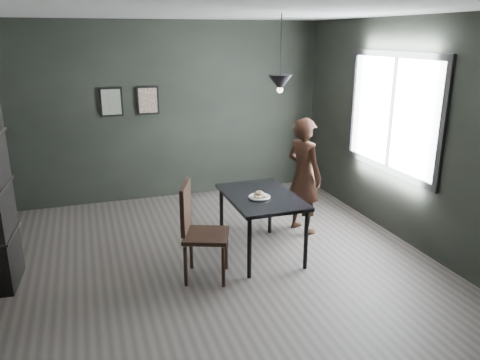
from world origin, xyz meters
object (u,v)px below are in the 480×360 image
object	(u,v)px
woman	(304,176)
pendant_lamp	(280,83)
white_plate	(259,198)
wood_chair	(197,226)
cafe_table	(261,201)

from	to	relation	value
woman	pendant_lamp	distance (m)	1.43
woman	white_plate	bearing A→B (deg)	104.04
wood_chair	white_plate	bearing A→B (deg)	38.82
woman	pendant_lamp	bearing A→B (deg)	105.32
woman	wood_chair	world-z (taller)	woman
woman	wood_chair	bearing A→B (deg)	96.75
cafe_table	woman	xyz separation A→B (m)	(0.79, 0.47, 0.11)
wood_chair	cafe_table	bearing A→B (deg)	42.75
white_plate	cafe_table	bearing A→B (deg)	56.97
white_plate	wood_chair	bearing A→B (deg)	-162.37
white_plate	wood_chair	size ratio (longest dim) A/B	0.21
wood_chair	pendant_lamp	bearing A→B (deg)	42.80
wood_chair	pendant_lamp	xyz separation A→B (m)	(1.12, 0.44, 1.44)
white_plate	woman	size ratio (longest dim) A/B	0.15
white_plate	wood_chair	xyz separation A→B (m)	(-0.82, -0.26, -0.14)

